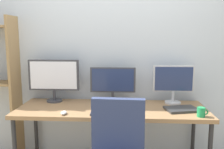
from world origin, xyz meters
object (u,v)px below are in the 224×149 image
Objects in this scene: keyboard_main at (110,113)px; monitor_right at (173,82)px; laptop_closed at (181,109)px; desk at (112,112)px; monitor_left at (54,77)px; computer_mouse at (64,113)px; monitor_center at (113,83)px; coffee_mug at (201,112)px.

monitor_right is at bearing 32.99° from keyboard_main.
monitor_right is 0.36m from laptop_closed.
monitor_left reaches higher than desk.
monitor_right is 1.25m from computer_mouse.
monitor_center is at bearing 180.00° from monitor_right.
coffee_mug is at bearing -16.58° from monitor_left.
keyboard_main is 1.20× the size of laptop_closed.
keyboard_main is at bearing 179.96° from laptop_closed.
computer_mouse is at bearing -179.64° from coffee_mug.
keyboard_main is 3.63× the size of coffee_mug.
monitor_right is at bearing 85.05° from laptop_closed.
laptop_closed is (0.72, -0.27, -0.22)m from monitor_center.
keyboard_main is at bearing -147.01° from monitor_right.
monitor_left is 1.45m from laptop_closed.
coffee_mug is at bearing -68.33° from monitor_right.
coffee_mug is (0.18, -0.46, -0.20)m from monitor_right.
monitor_right reaches higher than computer_mouse.
monitor_center is 5.35× the size of computer_mouse.
coffee_mug is (1.32, 0.01, 0.03)m from computer_mouse.
laptop_closed is at bearing -81.33° from monitor_right.
keyboard_main reaches higher than desk.
monitor_right is 0.85m from keyboard_main.
computer_mouse is (-0.45, -0.47, -0.22)m from monitor_center.
monitor_left reaches higher than keyboard_main.
monitor_left is (-0.68, 0.21, 0.34)m from desk.
monitor_left is 0.59m from computer_mouse.
computer_mouse is at bearing -64.07° from monitor_left.
keyboard_main is (0.00, -0.44, -0.22)m from monitor_center.
laptop_closed is (0.72, -0.06, 0.07)m from desk.
monitor_center is at bearing 90.00° from desk.
monitor_right reaches higher than keyboard_main.
computer_mouse is (-0.45, -0.03, 0.01)m from keyboard_main.
computer_mouse reaches higher than laptop_closed.
desk is 0.73m from laptop_closed.
laptop_closed is at bearing 126.46° from coffee_mug.
laptop_closed is 0.24m from coffee_mug.
computer_mouse is 1.19m from laptop_closed.
monitor_center is at bearing -0.01° from monitor_left.
coffee_mug is (0.14, -0.19, 0.03)m from laptop_closed.
desk is 0.90m from coffee_mug.
desk is 4.43× the size of monitor_right.
monitor_left is 1.83× the size of laptop_closed.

